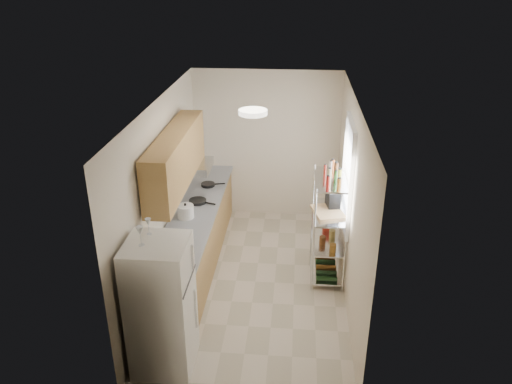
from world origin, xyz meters
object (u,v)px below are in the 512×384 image
at_px(rice_cooker, 186,211).
at_px(frying_pan_large, 198,201).
at_px(refrigerator, 161,306).
at_px(cutting_board, 328,212).
at_px(espresso_machine, 333,198).

xyz_separation_m(rice_cooker, frying_pan_large, (0.07, 0.49, -0.07)).
bearing_deg(refrigerator, frying_pan_large, 91.28).
distance_m(cutting_board, espresso_machine, 0.22).
bearing_deg(frying_pan_large, espresso_machine, 10.60).
distance_m(frying_pan_large, espresso_machine, 2.00).
relative_size(refrigerator, frying_pan_large, 5.97).
height_order(refrigerator, espresso_machine, refrigerator).
bearing_deg(frying_pan_large, rice_cooker, -80.89).
height_order(refrigerator, rice_cooker, refrigerator).
xyz_separation_m(refrigerator, frying_pan_large, (-0.05, 2.34, 0.14)).
relative_size(refrigerator, rice_cooker, 6.80).
xyz_separation_m(cutting_board, espresso_machine, (0.07, 0.17, 0.13)).
relative_size(frying_pan_large, espresso_machine, 0.90).
bearing_deg(frying_pan_large, refrigerator, -71.30).
xyz_separation_m(refrigerator, cutting_board, (1.86, 1.94, 0.25)).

